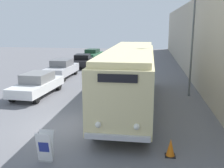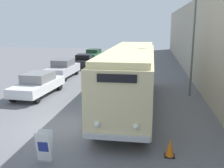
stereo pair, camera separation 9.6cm
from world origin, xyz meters
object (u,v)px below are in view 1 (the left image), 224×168
parked_car_mid (62,68)px  parked_car_far (82,61)px  streetlamp (194,21)px  parked_car_distant (92,55)px  vintage_bus (130,74)px  traffic_cone (171,148)px  parked_car_near (37,84)px  sign_board (45,147)px

parked_car_mid → parked_car_far: size_ratio=1.10×
streetlamp → parked_car_distant: (-9.86, 15.81, -3.96)m
vintage_bus → streetlamp: streetlamp is taller
parked_car_distant → traffic_cone: 25.46m
parked_car_distant → parked_car_near: bearing=-84.2°
sign_board → parked_car_far: 20.08m
streetlamp → parked_car_mid: streetlamp is taller
streetlamp → parked_car_far: size_ratio=1.80×
parked_car_far → parked_car_distant: 5.36m
parked_car_mid → vintage_bus: bearing=-47.1°
vintage_bus → parked_car_distant: vintage_bus is taller
sign_board → traffic_cone: sign_board is taller
traffic_cone → vintage_bus: bearing=108.3°
parked_car_near → sign_board: bearing=-61.4°
traffic_cone → streetlamp: bearing=78.0°
parked_car_distant → vintage_bus: bearing=-66.1°
parked_car_near → parked_car_mid: size_ratio=1.06×
parked_car_near → traffic_cone: parked_car_near is taller
traffic_cone → parked_car_near: bearing=138.5°
streetlamp → parked_car_far: (-9.76, 10.45, -4.01)m
parked_car_near → parked_car_far: bearing=93.5°
sign_board → traffic_cone: 4.28m
streetlamp → parked_car_mid: 11.82m
sign_board → streetlamp: bearing=57.3°
vintage_bus → traffic_cone: size_ratio=18.01×
parked_car_mid → parked_car_distant: parked_car_mid is taller
parked_car_mid → traffic_cone: bearing=-55.6°
vintage_bus → parked_car_near: 6.35m
parked_car_far → parked_car_mid: bearing=-98.0°
parked_car_far → traffic_cone: 20.41m
parked_car_far → vintage_bus: bearing=-69.5°
parked_car_far → parked_car_distant: bearing=86.6°
parked_car_distant → sign_board: bearing=-75.8°
sign_board → parked_car_distant: size_ratio=0.24×
streetlamp → parked_car_near: size_ratio=1.55×
parked_car_mid → traffic_cone: (8.34, -13.03, -0.47)m
parked_car_mid → parked_car_far: parked_car_mid is taller
parked_car_far → traffic_cone: bearing=-71.5°
sign_board → parked_car_distant: 25.37m
parked_car_near → parked_car_distant: parked_car_near is taller
sign_board → traffic_cone: bearing=12.6°
vintage_bus → traffic_cone: vintage_bus is taller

